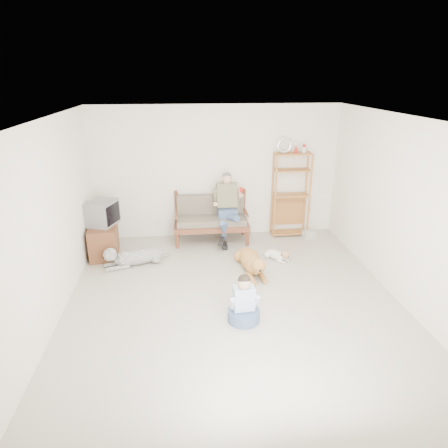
{
  "coord_description": "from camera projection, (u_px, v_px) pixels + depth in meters",
  "views": [
    {
      "loc": [
        -0.71,
        -5.22,
        3.23
      ],
      "look_at": [
        -0.04,
        1.0,
        0.88
      ],
      "focal_mm": 32.0,
      "sensor_mm": 36.0,
      "label": 1
    }
  ],
  "objects": [
    {
      "name": "wall_left",
      "position": [
        49.0,
        224.0,
        5.34
      ],
      "size": [
        0.0,
        5.5,
        5.5
      ],
      "primitive_type": "plane",
      "rotation": [
        1.57,
        0.0,
        1.57
      ],
      "color": "white",
      "rests_on": "ground"
    },
    {
      "name": "crt_tv",
      "position": [
        103.0,
        213.0,
        7.38
      ],
      "size": [
        0.59,
        0.66,
        0.45
      ],
      "rotation": [
        0.0,
        0.0,
        -0.35
      ],
      "color": "slate",
      "rests_on": "tv_stand"
    },
    {
      "name": "shaggy_dog",
      "position": [
        133.0,
        257.0,
        7.17
      ],
      "size": [
        1.27,
        0.6,
        0.4
      ],
      "rotation": [
        0.0,
        0.0,
        -1.23
      ],
      "color": "silver",
      "rests_on": "ground"
    },
    {
      "name": "golden_retriever",
      "position": [
        252.0,
        262.0,
        6.94
      ],
      "size": [
        0.42,
        1.37,
        0.42
      ],
      "rotation": [
        0.0,
        0.0,
        0.09
      ],
      "color": "#B3773E",
      "rests_on": "ground"
    },
    {
      "name": "wall_right",
      "position": [
        403.0,
        211.0,
        5.85
      ],
      "size": [
        0.0,
        5.5,
        5.5
      ],
      "primitive_type": "plane",
      "rotation": [
        1.57,
        0.0,
        -1.57
      ],
      "color": "white",
      "rests_on": "ground"
    },
    {
      "name": "child",
      "position": [
        244.0,
        304.0,
        5.51
      ],
      "size": [
        0.45,
        0.45,
        0.71
      ],
      "rotation": [
        0.0,
        0.0,
        0.09
      ],
      "color": "#455C7E",
      "rests_on": "ground"
    },
    {
      "name": "book_stack",
      "position": [
        309.0,
        234.0,
        8.4
      ],
      "size": [
        0.27,
        0.22,
        0.15
      ],
      "primitive_type": "cube",
      "rotation": [
        0.0,
        0.0,
        0.23
      ],
      "color": "silver",
      "rests_on": "ground"
    },
    {
      "name": "loveseat",
      "position": [
        211.0,
        218.0,
        8.15
      ],
      "size": [
        1.51,
        0.73,
        0.95
      ],
      "rotation": [
        0.0,
        0.0,
        -0.02
      ],
      "color": "brown",
      "rests_on": "ground"
    },
    {
      "name": "etagere",
      "position": [
        291.0,
        194.0,
        8.28
      ],
      "size": [
        0.78,
        0.34,
        2.06
      ],
      "color": "#B06F37",
      "rests_on": "ground"
    },
    {
      "name": "tv_stand",
      "position": [
        104.0,
        240.0,
        7.55
      ],
      "size": [
        0.59,
        0.95,
        0.6
      ],
      "rotation": [
        0.0,
        0.0,
        0.1
      ],
      "color": "brown",
      "rests_on": "ground"
    },
    {
      "name": "wall_outlet",
      "position": [
        158.0,
        223.0,
        8.38
      ],
      "size": [
        0.12,
        0.02,
        0.08
      ],
      "primitive_type": "cube",
      "color": "silver",
      "rests_on": "ground"
    },
    {
      "name": "man",
      "position": [
        227.0,
        213.0,
        7.94
      ],
      "size": [
        0.54,
        0.77,
        1.24
      ],
      "color": "#455C7E",
      "rests_on": "loveseat"
    },
    {
      "name": "wall_back",
      "position": [
        216.0,
        172.0,
        8.16
      ],
      "size": [
        5.0,
        0.0,
        5.0
      ],
      "primitive_type": "plane",
      "rotation": [
        1.57,
        0.0,
        0.0
      ],
      "color": "white",
      "rests_on": "ground"
    },
    {
      "name": "floor",
      "position": [
        233.0,
        301.0,
        6.07
      ],
      "size": [
        5.5,
        5.5,
        0.0
      ],
      "primitive_type": "plane",
      "color": "beige",
      "rests_on": "ground"
    },
    {
      "name": "ceiling",
      "position": [
        235.0,
        118.0,
        5.12
      ],
      "size": [
        5.5,
        5.5,
        0.0
      ],
      "primitive_type": "plane",
      "rotation": [
        3.14,
        0.0,
        0.0
      ],
      "color": "silver",
      "rests_on": "ground"
    },
    {
      "name": "terrier",
      "position": [
        278.0,
        255.0,
        7.37
      ],
      "size": [
        0.45,
        0.53,
        0.24
      ],
      "rotation": [
        0.0,
        0.0,
        0.65
      ],
      "color": "white",
      "rests_on": "ground"
    },
    {
      "name": "wall_front",
      "position": [
        282.0,
        338.0,
        3.04
      ],
      "size": [
        5.0,
        0.0,
        5.0
      ],
      "primitive_type": "plane",
      "rotation": [
        -1.57,
        0.0,
        0.0
      ],
      "color": "white",
      "rests_on": "ground"
    }
  ]
}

